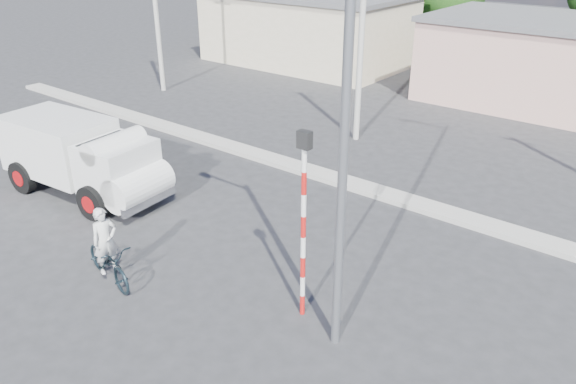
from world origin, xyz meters
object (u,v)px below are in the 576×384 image
Objects in this scene: cyclist at (107,251)px; traffic_pole at (304,212)px; streetlight at (338,114)px; bicycle at (109,262)px; truck at (83,156)px.

cyclist is 5.17m from traffic_pole.
streetlight reaches higher than cyclist.
streetlight is (5.42, 1.61, 4.41)m from bicycle.
truck is 5.40m from bicycle.
bicycle is at bearing 0.00° from cyclist.
truck is at bearing 174.83° from streetlight.
streetlight is at bearing -62.63° from cyclist.
cyclist is (0.00, 0.00, 0.30)m from bicycle.
streetlight is at bearing -62.63° from bicycle.
streetlight is (5.42, 1.61, 4.11)m from cyclist.
cyclist is at bearing -163.46° from streetlight.
traffic_pole reaches higher than bicycle.
bicycle is at bearing -156.92° from traffic_pole.
traffic_pole reaches higher than truck.
truck is at bearing 176.16° from traffic_pole.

